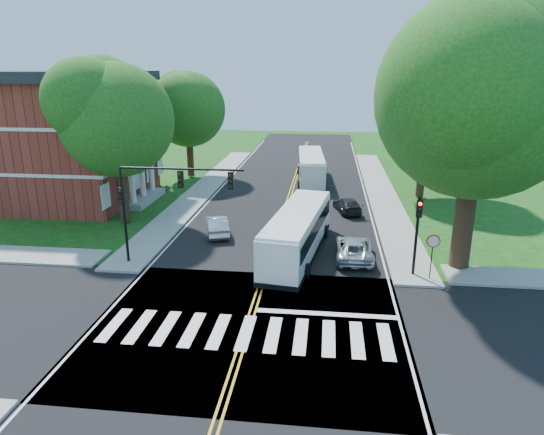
# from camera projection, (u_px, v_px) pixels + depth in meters

# --- Properties ---
(ground) EXTENTS (140.00, 140.00, 0.00)m
(ground) POSITION_uv_depth(u_px,v_px,m) (248.00, 327.00, 21.60)
(ground) COLOR #104211
(ground) RESTS_ON ground
(road) EXTENTS (14.00, 96.00, 0.01)m
(road) POSITION_uv_depth(u_px,v_px,m) (284.00, 212.00, 38.68)
(road) COLOR black
(road) RESTS_ON ground
(cross_road) EXTENTS (60.00, 12.00, 0.01)m
(cross_road) POSITION_uv_depth(u_px,v_px,m) (248.00, 327.00, 21.60)
(cross_road) COLOR black
(cross_road) RESTS_ON ground
(center_line) EXTENTS (0.36, 70.00, 0.01)m
(center_line) POSITION_uv_depth(u_px,v_px,m) (289.00, 199.00, 42.47)
(center_line) COLOR gold
(center_line) RESTS_ON road
(edge_line_w) EXTENTS (0.12, 70.00, 0.01)m
(edge_line_w) POSITION_uv_depth(u_px,v_px,m) (213.00, 197.00, 43.22)
(edge_line_w) COLOR silver
(edge_line_w) RESTS_ON road
(edge_line_e) EXTENTS (0.12, 70.00, 0.01)m
(edge_line_e) POSITION_uv_depth(u_px,v_px,m) (367.00, 202.00, 41.72)
(edge_line_e) COLOR silver
(edge_line_e) RESTS_ON road
(crosswalk) EXTENTS (12.60, 3.00, 0.01)m
(crosswalk) POSITION_uv_depth(u_px,v_px,m) (246.00, 333.00, 21.13)
(crosswalk) COLOR silver
(crosswalk) RESTS_ON road
(stop_bar) EXTENTS (6.60, 0.40, 0.01)m
(stop_bar) POSITION_uv_depth(u_px,v_px,m) (327.00, 314.00, 22.73)
(stop_bar) COLOR silver
(stop_bar) RESTS_ON road
(sidewalk_nw) EXTENTS (2.60, 40.00, 0.15)m
(sidewalk_nw) POSITION_uv_depth(u_px,v_px,m) (205.00, 188.00, 46.22)
(sidewalk_nw) COLOR gray
(sidewalk_nw) RESTS_ON ground
(sidewalk_ne) EXTENTS (2.60, 40.00, 0.15)m
(sidewalk_ne) POSITION_uv_depth(u_px,v_px,m) (381.00, 193.00, 44.39)
(sidewalk_ne) COLOR gray
(sidewalk_ne) RESTS_ON ground
(tree_ne_big) EXTENTS (10.80, 10.80, 14.91)m
(tree_ne_big) POSITION_uv_depth(u_px,v_px,m) (479.00, 97.00, 25.13)
(tree_ne_big) COLOR black
(tree_ne_big) RESTS_ON ground
(tree_west_near) EXTENTS (8.00, 8.00, 11.40)m
(tree_west_near) POSITION_uv_depth(u_px,v_px,m) (117.00, 120.00, 33.93)
(tree_west_near) COLOR black
(tree_west_near) RESTS_ON ground
(tree_west_far) EXTENTS (7.60, 7.60, 10.67)m
(tree_west_far) POSITION_uv_depth(u_px,v_px,m) (188.00, 110.00, 49.21)
(tree_west_far) COLOR black
(tree_west_far) RESTS_ON ground
(tree_east_mid) EXTENTS (8.40, 8.40, 11.93)m
(tree_east_mid) POSITION_uv_depth(u_px,v_px,m) (427.00, 107.00, 40.78)
(tree_east_mid) COLOR black
(tree_east_mid) RESTS_ON ground
(tree_east_far) EXTENTS (7.20, 7.20, 10.34)m
(tree_east_far) POSITION_uv_depth(u_px,v_px,m) (409.00, 106.00, 56.15)
(tree_east_far) COLOR black
(tree_east_far) RESTS_ON ground
(brick_building) EXTENTS (20.00, 13.00, 10.80)m
(brick_building) POSITION_uv_depth(u_px,v_px,m) (32.00, 137.00, 41.39)
(brick_building) COLOR maroon
(brick_building) RESTS_ON ground
(signal_nw) EXTENTS (7.15, 0.46, 5.66)m
(signal_nw) POSITION_uv_depth(u_px,v_px,m) (162.00, 193.00, 27.05)
(signal_nw) COLOR black
(signal_nw) RESTS_ON ground
(signal_ne) EXTENTS (0.30, 0.46, 4.40)m
(signal_ne) POSITION_uv_depth(u_px,v_px,m) (417.00, 226.00, 25.93)
(signal_ne) COLOR black
(signal_ne) RESTS_ON ground
(stop_sign) EXTENTS (0.76, 0.08, 2.53)m
(stop_sign) POSITION_uv_depth(u_px,v_px,m) (433.00, 246.00, 25.68)
(stop_sign) COLOR black
(stop_sign) RESTS_ON ground
(bus_lead) EXTENTS (3.88, 11.20, 2.84)m
(bus_lead) POSITION_uv_depth(u_px,v_px,m) (298.00, 232.00, 29.47)
(bus_lead) COLOR silver
(bus_lead) RESTS_ON road
(bus_follow) EXTENTS (3.23, 11.09, 2.83)m
(bus_follow) POSITION_uv_depth(u_px,v_px,m) (311.00, 167.00, 48.79)
(bus_follow) COLOR silver
(bus_follow) RESTS_ON road
(hatchback) EXTENTS (2.50, 4.15, 1.29)m
(hatchback) POSITION_uv_depth(u_px,v_px,m) (217.00, 225.00, 33.42)
(hatchback) COLOR silver
(hatchback) RESTS_ON road
(suv) EXTENTS (2.15, 4.64, 1.29)m
(suv) POSITION_uv_depth(u_px,v_px,m) (354.00, 248.00, 29.16)
(suv) COLOR silver
(suv) RESTS_ON road
(dark_sedan) EXTENTS (2.49, 4.21, 1.14)m
(dark_sedan) POSITION_uv_depth(u_px,v_px,m) (347.00, 205.00, 38.64)
(dark_sedan) COLOR black
(dark_sedan) RESTS_ON road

